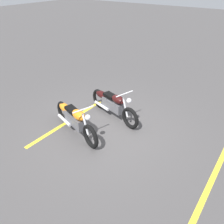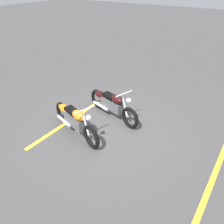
# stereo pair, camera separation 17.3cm
# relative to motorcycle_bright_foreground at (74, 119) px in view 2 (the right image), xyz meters

# --- Properties ---
(ground_plane) EXTENTS (60.00, 60.00, 0.00)m
(ground_plane) POSITION_rel_motorcycle_bright_foreground_xyz_m (0.62, 0.65, -0.46)
(ground_plane) COLOR #474444
(motorcycle_bright_foreground) EXTENTS (2.16, 0.85, 1.04)m
(motorcycle_bright_foreground) POSITION_rel_motorcycle_bright_foreground_xyz_m (0.00, 0.00, 0.00)
(motorcycle_bright_foreground) COLOR black
(motorcycle_bright_foreground) RESTS_ON ground
(motorcycle_dark_foreground) EXTENTS (2.17, 0.81, 1.04)m
(motorcycle_dark_foreground) POSITION_rel_motorcycle_bright_foreground_xyz_m (0.37, 1.34, 0.00)
(motorcycle_dark_foreground) COLOR black
(motorcycle_dark_foreground) RESTS_ON ground
(parking_stripe_near) EXTENTS (0.14, 3.20, 0.01)m
(parking_stripe_near) POSITION_rel_motorcycle_bright_foreground_xyz_m (-0.57, 0.28, -0.46)
(parking_stripe_near) COLOR yellow
(parking_stripe_near) RESTS_ON ground
(parking_stripe_mid) EXTENTS (0.14, 3.20, 0.01)m
(parking_stripe_mid) POSITION_rel_motorcycle_bright_foreground_xyz_m (3.76, 0.55, -0.46)
(parking_stripe_mid) COLOR yellow
(parking_stripe_mid) RESTS_ON ground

